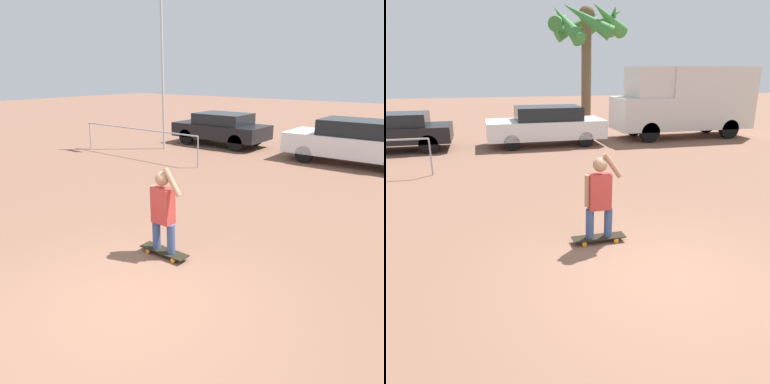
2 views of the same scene
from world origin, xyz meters
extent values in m
plane|color=brown|center=(0.00, 0.00, 0.00)|extent=(80.00, 80.00, 0.00)
cube|color=black|center=(-0.55, 1.39, 0.09)|extent=(0.93, 0.25, 0.02)
cylinder|color=orange|center=(-0.84, 1.29, 0.04)|extent=(0.08, 0.03, 0.08)
cylinder|color=orange|center=(-0.84, 1.50, 0.04)|extent=(0.08, 0.03, 0.08)
cylinder|color=orange|center=(-0.26, 1.29, 0.04)|extent=(0.08, 0.03, 0.08)
cylinder|color=orange|center=(-0.26, 1.50, 0.04)|extent=(0.08, 0.03, 0.08)
cylinder|color=#384C7A|center=(-0.71, 1.39, 0.36)|extent=(0.14, 0.14, 0.52)
cylinder|color=#384C7A|center=(-0.38, 1.39, 0.36)|extent=(0.14, 0.14, 0.52)
cube|color=#B23833|center=(-0.55, 1.39, 0.92)|extent=(0.37, 0.22, 0.61)
sphere|color=#A37556|center=(-0.55, 1.39, 1.39)|extent=(0.24, 0.24, 0.24)
cylinder|color=#A37556|center=(-0.76, 1.39, 0.96)|extent=(0.09, 0.09, 0.54)
cylinder|color=#A37556|center=(-0.34, 1.39, 1.36)|extent=(0.35, 0.09, 0.45)
cylinder|color=black|center=(4.35, 10.00, 0.41)|extent=(0.83, 0.28, 0.83)
cylinder|color=black|center=(4.35, 11.75, 0.41)|extent=(0.83, 0.28, 0.83)
cylinder|color=black|center=(8.11, 10.00, 0.41)|extent=(0.83, 0.28, 0.83)
cylinder|color=black|center=(8.11, 11.75, 0.41)|extent=(0.83, 0.28, 0.83)
cube|color=silver|center=(4.26, 10.87, 1.09)|extent=(2.12, 2.03, 1.36)
cube|color=black|center=(3.83, 10.87, 1.37)|extent=(0.04, 1.73, 0.68)
cube|color=silver|center=(7.29, 10.87, 1.71)|extent=(3.94, 2.03, 2.60)
cube|color=silver|center=(4.58, 10.87, 2.39)|extent=(1.49, 1.87, 1.24)
cylinder|color=black|center=(-1.34, 9.68, 0.30)|extent=(0.60, 0.22, 0.60)
cylinder|color=black|center=(-1.34, 11.34, 0.30)|extent=(0.60, 0.22, 0.60)
cylinder|color=black|center=(1.51, 9.68, 0.30)|extent=(0.60, 0.22, 0.60)
cylinder|color=black|center=(1.51, 11.34, 0.30)|extent=(0.60, 0.22, 0.60)
cube|color=white|center=(0.08, 10.51, 0.65)|extent=(4.59, 1.88, 0.70)
cube|color=black|center=(0.20, 10.51, 1.26)|extent=(2.53, 1.65, 0.52)
cylinder|color=black|center=(-4.27, 9.91, 0.34)|extent=(0.67, 0.22, 0.67)
cylinder|color=black|center=(-4.27, 11.53, 0.34)|extent=(0.67, 0.22, 0.67)
cube|color=black|center=(-5.53, 10.72, 0.63)|extent=(4.06, 1.84, 0.59)
cube|color=black|center=(-5.42, 10.72, 1.15)|extent=(2.23, 1.62, 0.45)
cylinder|color=brown|center=(3.22, 15.77, 2.79)|extent=(0.52, 0.52, 5.59)
sphere|color=brown|center=(3.22, 15.77, 5.59)|extent=(0.83, 0.83, 0.83)
cone|color=#387F38|center=(4.51, 15.47, 5.33)|extent=(1.35, 2.85, 1.55)
cone|color=#387F38|center=(4.26, 16.60, 5.30)|extent=(2.29, 2.60, 1.65)
cone|color=#387F38|center=(3.10, 17.09, 5.23)|extent=(2.76, 0.99, 1.85)
cone|color=#387F38|center=(2.03, 16.35, 5.37)|extent=(1.87, 2.80, 1.44)
cone|color=#387F38|center=(2.02, 15.20, 5.09)|extent=(1.76, 2.61, 2.24)
cone|color=#387F38|center=(2.89, 14.49, 5.20)|extent=(2.78, 1.39, 1.94)
cone|color=#387F38|center=(4.02, 14.72, 5.28)|extent=(2.62, 2.25, 1.71)
cylinder|color=#99999E|center=(-3.83, 6.78, 0.53)|extent=(0.04, 0.04, 1.05)
camera|label=1|loc=(3.39, -2.94, 3.02)|focal=35.00mm
camera|label=2|loc=(-2.37, -4.27, 2.85)|focal=35.00mm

